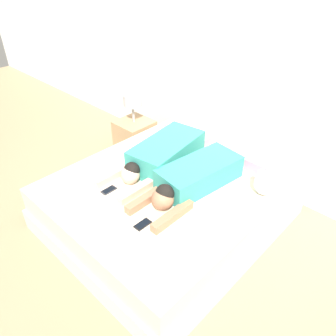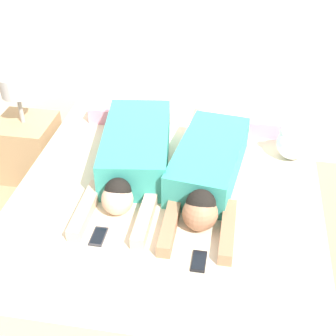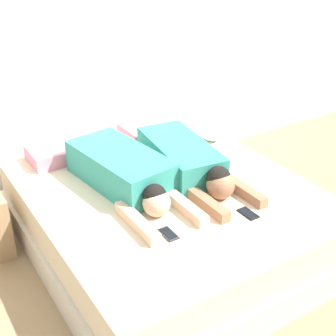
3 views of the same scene
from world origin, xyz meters
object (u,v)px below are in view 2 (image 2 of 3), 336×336
at_px(person_right, 207,170).
at_px(nightstand, 28,143).
at_px(pillow_head_left, 133,110).
at_px(plush_toy, 293,142).
at_px(cell_phone_right, 199,261).
at_px(cell_phone_left, 98,236).
at_px(bed, 168,219).
at_px(person_left, 134,154).
at_px(pillow_head_right, 242,119).

relative_size(person_right, nightstand, 1.40).
distance_m(pillow_head_left, plush_toy, 1.16).
relative_size(cell_phone_right, plush_toy, 0.63).
bearing_deg(cell_phone_left, nightstand, 129.54).
relative_size(cell_phone_left, cell_phone_right, 1.00).
height_order(bed, person_right, person_right).
bearing_deg(pillow_head_left, cell_phone_left, -85.09).
height_order(pillow_head_left, nightstand, nightstand).
bearing_deg(person_left, bed, -33.99).
bearing_deg(pillow_head_right, cell_phone_right, -96.44).
relative_size(person_left, nightstand, 1.44).
xyz_separation_m(bed, cell_phone_left, (-0.28, -0.45, 0.24)).
relative_size(pillow_head_left, cell_phone_right, 4.23).
relative_size(bed, cell_phone_left, 14.84).
bearing_deg(person_right, pillow_head_left, 130.40).
height_order(pillow_head_right, nightstand, nightstand).
distance_m(bed, cell_phone_left, 0.59).
bearing_deg(person_left, plush_toy, 17.34).
height_order(bed, pillow_head_right, pillow_head_right).
bearing_deg(person_left, pillow_head_right, 45.57).
bearing_deg(person_right, nightstand, 158.90).
bearing_deg(bed, cell_phone_left, -122.23).
bearing_deg(plush_toy, pillow_head_left, 162.86).
bearing_deg(pillow_head_right, pillow_head_left, 180.00).
relative_size(pillow_head_left, cell_phone_left, 4.23).
distance_m(person_left, nightstand, 1.08).
xyz_separation_m(person_left, person_right, (0.45, -0.08, -0.01)).
distance_m(bed, person_right, 0.41).
bearing_deg(cell_phone_right, pillow_head_right, 83.56).
bearing_deg(cell_phone_right, plush_toy, 64.34).
distance_m(pillow_head_left, cell_phone_left, 1.25).
bearing_deg(pillow_head_left, person_right, -49.60).
bearing_deg(person_right, pillow_head_right, 76.17).
xyz_separation_m(person_left, nightstand, (-0.93, 0.46, -0.31)).
distance_m(cell_phone_left, plush_toy, 1.36).
relative_size(bed, nightstand, 2.51).
bearing_deg(pillow_head_left, person_left, -76.18).
distance_m(pillow_head_right, nightstand, 1.59).
bearing_deg(nightstand, bed, -27.86).
height_order(person_right, cell_phone_right, person_right).
height_order(person_left, plush_toy, person_left).
bearing_deg(cell_phone_right, person_right, 92.36).
xyz_separation_m(cell_phone_left, plush_toy, (1.00, 0.91, 0.10)).
bearing_deg(pillow_head_left, pillow_head_right, 0.00).
distance_m(person_right, cell_phone_left, 0.74).
xyz_separation_m(cell_phone_left, nightstand, (-0.88, 1.07, -0.20)).
relative_size(bed, cell_phone_right, 14.84).
bearing_deg(cell_phone_right, pillow_head_left, 115.43).
relative_size(person_right, cell_phone_right, 8.25).
height_order(person_left, person_right, person_left).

